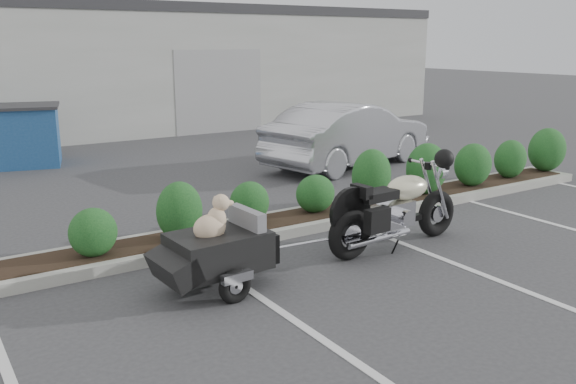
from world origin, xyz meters
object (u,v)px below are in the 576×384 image
pet_trailer (217,250)px  sedan (349,134)px  motorcycle (397,209)px  dumpster (12,135)px

pet_trailer → sedan: size_ratio=0.43×
motorcycle → pet_trailer: size_ratio=1.25×
sedan → dumpster: size_ratio=1.84×
sedan → motorcycle: bearing=134.6°
pet_trailer → sedan: bearing=36.7°
motorcycle → sedan: 5.85m
motorcycle → sedan: size_ratio=0.54×
motorcycle → pet_trailer: motorcycle is taller
motorcycle → dumpster: (-3.51, 9.23, 0.16)m
pet_trailer → sedan: (5.87, 4.94, 0.26)m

